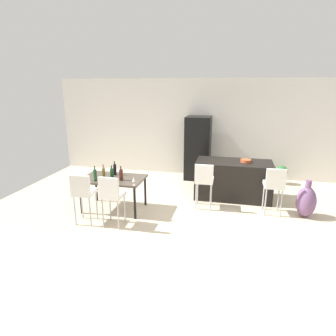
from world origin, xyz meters
TOP-DOWN VIEW (x-y plane):
  - ground_plane at (0.00, 0.00)m, footprint 10.00×10.00m
  - back_wall at (0.00, 2.76)m, footprint 10.00×0.12m
  - kitchen_island at (0.52, 0.96)m, footprint 1.82×0.87m
  - bar_chair_left at (-0.11, 0.14)m, footprint 0.41×0.41m
  - bar_chair_middle at (1.37, 0.14)m, footprint 0.42×0.42m
  - dining_table at (-2.06, -0.35)m, footprint 1.35×0.86m
  - dining_chair_near at (-2.36, -1.14)m, footprint 0.42×0.42m
  - dining_chair_far at (-1.76, -1.14)m, footprint 0.41×0.41m
  - wine_bottle_end at (-2.23, -0.45)m, footprint 0.07×0.07m
  - wine_bottle_middle at (-2.10, -0.13)m, footprint 0.07×0.07m
  - wine_bottle_left at (-2.34, -0.62)m, footprint 0.07×0.07m
  - wine_bottle_far at (-2.08, -0.36)m, footprint 0.08×0.08m
  - wine_bottle_corner at (-1.82, -0.47)m, footprint 0.08×0.08m
  - wine_glass_right at (-1.45, -0.71)m, footprint 0.07×0.07m
  - refrigerator at (-0.53, 2.32)m, footprint 0.72×0.68m
  - fruit_bowl at (0.79, 0.97)m, footprint 0.25×0.25m
  - floor_vase at (2.04, 0.18)m, footprint 0.40×0.40m
  - potted_plant at (1.86, 2.31)m, footprint 0.32×0.32m

SIDE VIEW (x-z plane):
  - ground_plane at x=0.00m, z-range 0.00..0.00m
  - potted_plant at x=1.86m, z-range 0.03..0.56m
  - floor_vase at x=2.04m, z-range -0.06..0.75m
  - kitchen_island at x=0.52m, z-range 0.00..0.92m
  - dining_table at x=-2.06m, z-range 0.30..1.04m
  - bar_chair_left at x=-0.11m, z-range 0.17..1.22m
  - bar_chair_middle at x=1.37m, z-range 0.17..1.22m
  - dining_chair_near at x=-2.36m, z-range 0.17..1.22m
  - dining_chair_far at x=-1.76m, z-range 0.17..1.22m
  - wine_bottle_far at x=-2.08m, z-range 0.71..0.99m
  - wine_bottle_end at x=-2.23m, z-range 0.70..1.02m
  - wine_bottle_corner at x=-1.82m, z-range 0.71..1.02m
  - wine_glass_right at x=-1.45m, z-range 0.78..0.95m
  - wine_bottle_middle at x=-2.10m, z-range 0.71..1.03m
  - wine_bottle_left at x=-2.34m, z-range 0.71..1.03m
  - refrigerator at x=-0.53m, z-range 0.00..1.84m
  - fruit_bowl at x=0.79m, z-range 0.92..0.99m
  - back_wall at x=0.00m, z-range 0.00..2.90m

